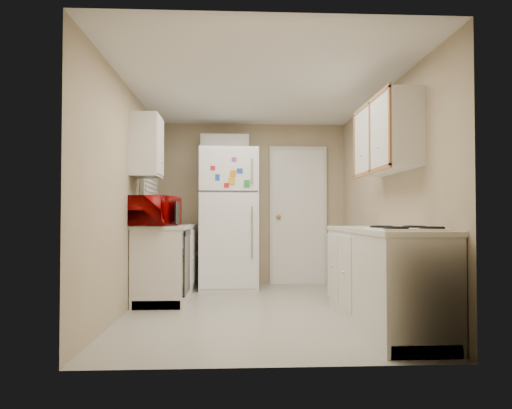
{
  "coord_description": "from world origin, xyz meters",
  "views": [
    {
      "loc": [
        -0.26,
        -4.96,
        1.01
      ],
      "look_at": [
        0.0,
        0.5,
        1.15
      ],
      "focal_mm": 32.0,
      "sensor_mm": 36.0,
      "label": 1
    }
  ],
  "objects": [
    {
      "name": "upper_cabinet_left",
      "position": [
        -1.25,
        0.22,
        1.8
      ],
      "size": [
        0.3,
        0.45,
        0.7
      ],
      "primitive_type": "cube",
      "color": "silver",
      "rests_on": "wall_left"
    },
    {
      "name": "sink",
      "position": [
        -1.1,
        1.05,
        0.86
      ],
      "size": [
        0.54,
        0.74,
        0.16
      ],
      "primitive_type": "cube",
      "color": "gray",
      "rests_on": "left_counter"
    },
    {
      "name": "dishwasher",
      "position": [
        -0.81,
        0.3,
        0.49
      ],
      "size": [
        0.03,
        0.58,
        0.72
      ],
      "primitive_type": "cube",
      "color": "black",
      "rests_on": "floor"
    },
    {
      "name": "floor",
      "position": [
        0.0,
        0.0,
        0.0
      ],
      "size": [
        3.8,
        3.8,
        0.0
      ],
      "primitive_type": "plane",
      "color": "beige",
      "rests_on": "ground"
    },
    {
      "name": "wall_right",
      "position": [
        1.4,
        0.0,
        1.2
      ],
      "size": [
        3.8,
        3.8,
        0.0
      ],
      "primitive_type": "plane",
      "color": "tan",
      "rests_on": "floor"
    },
    {
      "name": "interior_door",
      "position": [
        0.7,
        1.86,
        1.02
      ],
      "size": [
        0.86,
        0.06,
        2.08
      ],
      "primitive_type": "cube",
      "color": "white",
      "rests_on": "floor"
    },
    {
      "name": "left_counter",
      "position": [
        -1.1,
        0.9,
        0.45
      ],
      "size": [
        0.6,
        1.8,
        0.9
      ],
      "primitive_type": "cube",
      "color": "silver",
      "rests_on": "floor"
    },
    {
      "name": "refrigerator",
      "position": [
        -0.35,
        1.5,
        0.97
      ],
      "size": [
        0.83,
        0.81,
        1.95
      ],
      "primitive_type": "cube",
      "rotation": [
        0.0,
        0.0,
        0.03
      ],
      "color": "white",
      "rests_on": "floor"
    },
    {
      "name": "cabinet_over_fridge",
      "position": [
        -0.4,
        1.75,
        2.0
      ],
      "size": [
        0.7,
        0.3,
        0.4
      ],
      "primitive_type": "cube",
      "color": "silver",
      "rests_on": "wall_back"
    },
    {
      "name": "window_blinds",
      "position": [
        -1.36,
        1.05,
        1.6
      ],
      "size": [
        0.1,
        0.98,
        1.08
      ],
      "primitive_type": "cube",
      "color": "silver",
      "rests_on": "wall_left"
    },
    {
      "name": "soap_bottle",
      "position": [
        -1.15,
        1.32,
        1.0
      ],
      "size": [
        0.13,
        0.13,
        0.22
      ],
      "primitive_type": "imported",
      "rotation": [
        0.0,
        0.0,
        0.4
      ],
      "color": "silver",
      "rests_on": "left_counter"
    },
    {
      "name": "ceiling",
      "position": [
        0.0,
        0.0,
        2.4
      ],
      "size": [
        3.8,
        3.8,
        0.0
      ],
      "primitive_type": "plane",
      "color": "white",
      "rests_on": "floor"
    },
    {
      "name": "microwave",
      "position": [
        -1.15,
        0.22,
        1.05
      ],
      "size": [
        0.67,
        0.46,
        0.4
      ],
      "primitive_type": "imported",
      "rotation": [
        0.0,
        0.0,
        1.36
      ],
      "color": "#820303",
      "rests_on": "left_counter"
    },
    {
      "name": "wall_front",
      "position": [
        0.0,
        -1.9,
        1.2
      ],
      "size": [
        2.8,
        2.8,
        0.0
      ],
      "primitive_type": "plane",
      "color": "tan",
      "rests_on": "floor"
    },
    {
      "name": "stove",
      "position": [
        1.12,
        -1.35,
        0.39
      ],
      "size": [
        0.55,
        0.67,
        0.78
      ],
      "primitive_type": "cube",
      "rotation": [
        0.0,
        0.0,
        -0.05
      ],
      "color": "white",
      "rests_on": "floor"
    },
    {
      "name": "wall_back",
      "position": [
        0.0,
        1.9,
        1.2
      ],
      "size": [
        2.8,
        2.8,
        0.0
      ],
      "primitive_type": "plane",
      "color": "tan",
      "rests_on": "floor"
    },
    {
      "name": "upper_cabinet_right",
      "position": [
        1.25,
        -0.5,
        1.8
      ],
      "size": [
        0.3,
        1.2,
        0.7
      ],
      "primitive_type": "cube",
      "color": "silver",
      "rests_on": "wall_right"
    },
    {
      "name": "right_counter",
      "position": [
        1.1,
        -0.8,
        0.45
      ],
      "size": [
        0.6,
        2.0,
        0.9
      ],
      "primitive_type": "cube",
      "color": "silver",
      "rests_on": "floor"
    },
    {
      "name": "wall_left",
      "position": [
        -1.4,
        0.0,
        1.2
      ],
      "size": [
        3.8,
        3.8,
        0.0
      ],
      "primitive_type": "plane",
      "color": "tan",
      "rests_on": "floor"
    }
  ]
}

